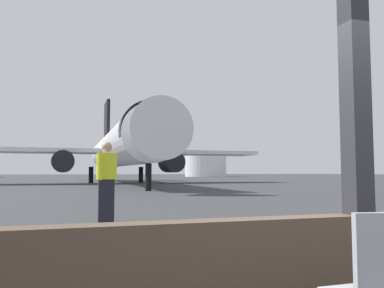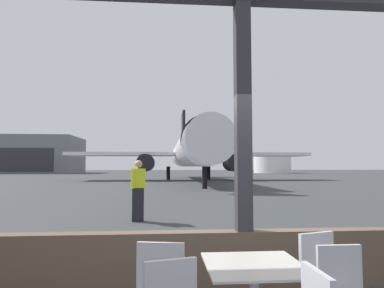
# 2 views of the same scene
# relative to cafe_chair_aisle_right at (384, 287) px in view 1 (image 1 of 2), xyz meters

# --- Properties ---
(ground_plane) EXTENTS (220.00, 220.00, 0.00)m
(ground_plane) POSITION_rel_cafe_chair_aisle_right_xyz_m (1.04, 41.38, -0.55)
(ground_plane) COLOR #383A3D
(window_frame) EXTENTS (8.98, 0.24, 4.03)m
(window_frame) POSITION_rel_cafe_chair_aisle_right_xyz_m (1.04, 1.38, 0.81)
(window_frame) COLOR brown
(window_frame) RESTS_ON ground
(cafe_chair_aisle_right) EXTENTS (0.45, 0.45, 0.92)m
(cafe_chair_aisle_right) POSITION_rel_cafe_chair_aisle_right_xyz_m (0.00, 0.00, 0.00)
(cafe_chair_aisle_right) COLOR #B2B2B7
(cafe_chair_aisle_right) RESTS_ON ground
(airplane) EXTENTS (27.45, 33.53, 9.97)m
(airplane) POSITION_rel_cafe_chair_aisle_right_xyz_m (2.80, 33.67, 2.70)
(airplane) COLOR silver
(airplane) RESTS_ON ground
(ground_crew_worker) EXTENTS (0.40, 0.47, 1.74)m
(ground_crew_worker) POSITION_rel_cafe_chair_aisle_right_xyz_m (-0.75, 6.75, 0.35)
(ground_crew_worker) COLOR black
(ground_crew_worker) RESTS_ON ground
(fuel_storage_tank) EXTENTS (8.85, 8.85, 4.84)m
(fuel_storage_tank) POSITION_rel_cafe_chair_aisle_right_xyz_m (26.18, 77.07, 1.87)
(fuel_storage_tank) COLOR white
(fuel_storage_tank) RESTS_ON ground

